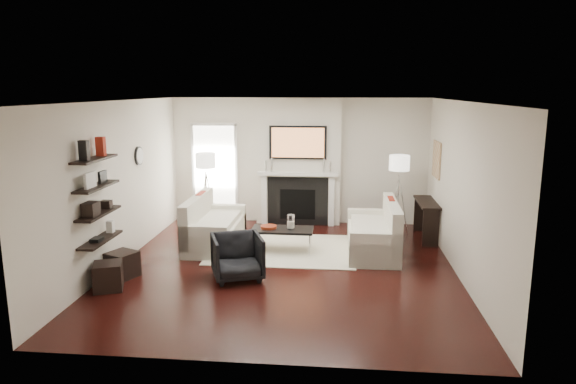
# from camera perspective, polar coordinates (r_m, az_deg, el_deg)

# --- Properties ---
(room_envelope) EXTENTS (6.00, 6.00, 6.00)m
(room_envelope) POSITION_cam_1_polar(r_m,az_deg,el_deg) (8.15, -0.41, 0.54)
(room_envelope) COLOR black
(room_envelope) RESTS_ON ground
(chimney_breast) EXTENTS (1.80, 0.25, 2.70)m
(chimney_breast) POSITION_cam_1_polar(r_m,az_deg,el_deg) (10.98, 1.16, 3.37)
(chimney_breast) COLOR silver
(chimney_breast) RESTS_ON floor
(fireplace_surround) EXTENTS (1.30, 0.02, 1.04)m
(fireplace_surround) POSITION_cam_1_polar(r_m,az_deg,el_deg) (10.99, 1.09, -1.02)
(fireplace_surround) COLOR black
(fireplace_surround) RESTS_ON floor
(firebox) EXTENTS (0.75, 0.02, 0.65)m
(firebox) POSITION_cam_1_polar(r_m,az_deg,el_deg) (11.00, 1.09, -1.38)
(firebox) COLOR black
(firebox) RESTS_ON floor
(mantel_pilaster_l) EXTENTS (0.12, 0.08, 1.10)m
(mantel_pilaster_l) POSITION_cam_1_polar(r_m,az_deg,el_deg) (11.03, -2.65, -0.82)
(mantel_pilaster_l) COLOR white
(mantel_pilaster_l) RESTS_ON floor
(mantel_pilaster_r) EXTENTS (0.12, 0.08, 1.10)m
(mantel_pilaster_r) POSITION_cam_1_polar(r_m,az_deg,el_deg) (10.92, 4.85, -0.97)
(mantel_pilaster_r) COLOR white
(mantel_pilaster_r) RESTS_ON floor
(mantel_shelf) EXTENTS (1.70, 0.18, 0.07)m
(mantel_shelf) POSITION_cam_1_polar(r_m,az_deg,el_deg) (10.83, 1.08, 2.03)
(mantel_shelf) COLOR white
(mantel_shelf) RESTS_ON chimney_breast
(tv_body) EXTENTS (1.20, 0.06, 0.70)m
(tv_body) POSITION_cam_1_polar(r_m,az_deg,el_deg) (10.76, 1.11, 5.52)
(tv_body) COLOR black
(tv_body) RESTS_ON chimney_breast
(tv_screen) EXTENTS (1.10, 0.00, 0.62)m
(tv_screen) POSITION_cam_1_polar(r_m,az_deg,el_deg) (10.73, 1.09, 5.50)
(tv_screen) COLOR #BF723F
(tv_screen) RESTS_ON tv_body
(candlestick_l_tall) EXTENTS (0.04, 0.04, 0.30)m
(candlestick_l_tall) POSITION_cam_1_polar(r_m,az_deg,el_deg) (10.87, -1.81, 3.05)
(candlestick_l_tall) COLOR silver
(candlestick_l_tall) RESTS_ON mantel_shelf
(candlestick_l_short) EXTENTS (0.04, 0.04, 0.24)m
(candlestick_l_short) POSITION_cam_1_polar(r_m,az_deg,el_deg) (10.89, -2.48, 2.90)
(candlestick_l_short) COLOR silver
(candlestick_l_short) RESTS_ON mantel_shelf
(candlestick_r_tall) EXTENTS (0.04, 0.04, 0.30)m
(candlestick_r_tall) POSITION_cam_1_polar(r_m,az_deg,el_deg) (10.78, 4.01, 2.96)
(candlestick_r_tall) COLOR silver
(candlestick_r_tall) RESTS_ON mantel_shelf
(candlestick_r_short) EXTENTS (0.04, 0.04, 0.24)m
(candlestick_r_short) POSITION_cam_1_polar(r_m,az_deg,el_deg) (10.78, 4.70, 2.79)
(candlestick_r_short) COLOR silver
(candlestick_r_short) RESTS_ON mantel_shelf
(hallway_panel) EXTENTS (0.90, 0.02, 2.10)m
(hallway_panel) POSITION_cam_1_polar(r_m,az_deg,el_deg) (11.41, -8.11, 2.05)
(hallway_panel) COLOR white
(hallway_panel) RESTS_ON floor
(door_trim_l) EXTENTS (0.06, 0.06, 2.16)m
(door_trim_l) POSITION_cam_1_polar(r_m,az_deg,el_deg) (11.52, -10.45, 2.06)
(door_trim_l) COLOR white
(door_trim_l) RESTS_ON floor
(door_trim_r) EXTENTS (0.06, 0.06, 2.16)m
(door_trim_r) POSITION_cam_1_polar(r_m,az_deg,el_deg) (11.29, -5.76, 2.00)
(door_trim_r) COLOR white
(door_trim_r) RESTS_ON floor
(door_trim_top) EXTENTS (1.02, 0.06, 0.06)m
(door_trim_top) POSITION_cam_1_polar(r_m,az_deg,el_deg) (11.27, -8.28, 7.46)
(door_trim_top) COLOR white
(door_trim_top) RESTS_ON wall_back
(rug) EXTENTS (2.60, 2.00, 0.01)m
(rug) POSITION_cam_1_polar(r_m,az_deg,el_deg) (9.43, -0.55, -6.36)
(rug) COLOR beige
(rug) RESTS_ON floor
(loveseat_left_base) EXTENTS (0.85, 1.80, 0.42)m
(loveseat_left_base) POSITION_cam_1_polar(r_m,az_deg,el_deg) (9.72, -8.08, -4.69)
(loveseat_left_base) COLOR silver
(loveseat_left_base) RESTS_ON floor
(loveseat_left_back) EXTENTS (0.18, 1.80, 0.80)m
(loveseat_left_back) POSITION_cam_1_polar(r_m,az_deg,el_deg) (9.72, -10.06, -2.82)
(loveseat_left_back) COLOR silver
(loveseat_left_back) RESTS_ON floor
(loveseat_left_arm_n) EXTENTS (0.85, 0.18, 0.60)m
(loveseat_left_arm_n) POSITION_cam_1_polar(r_m,az_deg,el_deg) (8.94, -9.32, -5.56)
(loveseat_left_arm_n) COLOR silver
(loveseat_left_arm_n) RESTS_ON floor
(loveseat_left_arm_s) EXTENTS (0.85, 0.18, 0.60)m
(loveseat_left_arm_s) POSITION_cam_1_polar(r_m,az_deg,el_deg) (10.45, -7.06, -3.00)
(loveseat_left_arm_s) COLOR silver
(loveseat_left_arm_s) RESTS_ON floor
(loveseat_left_cushion) EXTENTS (0.63, 1.44, 0.10)m
(loveseat_left_cushion) POSITION_cam_1_polar(r_m,az_deg,el_deg) (9.64, -7.84, -3.22)
(loveseat_left_cushion) COLOR silver
(loveseat_left_cushion) RESTS_ON loveseat_left_base
(pillow_left_orange) EXTENTS (0.10, 0.42, 0.42)m
(pillow_left_orange) POSITION_cam_1_polar(r_m,az_deg,el_deg) (9.95, -9.64, -1.26)
(pillow_left_orange) COLOR maroon
(pillow_left_orange) RESTS_ON loveseat_left_cushion
(pillow_left_charcoal) EXTENTS (0.10, 0.40, 0.40)m
(pillow_left_charcoal) POSITION_cam_1_polar(r_m,az_deg,el_deg) (9.39, -10.59, -2.12)
(pillow_left_charcoal) COLOR black
(pillow_left_charcoal) RESTS_ON loveseat_left_cushion
(loveseat_right_base) EXTENTS (0.85, 1.80, 0.42)m
(loveseat_right_base) POSITION_cam_1_polar(r_m,az_deg,el_deg) (9.33, 9.33, -5.40)
(loveseat_right_base) COLOR silver
(loveseat_right_base) RESTS_ON floor
(loveseat_right_back) EXTENTS (0.18, 1.80, 0.80)m
(loveseat_right_back) POSITION_cam_1_polar(r_m,az_deg,el_deg) (9.28, 11.47, -3.56)
(loveseat_right_back) COLOR silver
(loveseat_right_back) RESTS_ON floor
(loveseat_right_arm_n) EXTENTS (0.85, 0.18, 0.60)m
(loveseat_right_arm_n) POSITION_cam_1_polar(r_m,az_deg,el_deg) (8.54, 9.69, -6.40)
(loveseat_right_arm_n) COLOR silver
(loveseat_right_arm_n) RESTS_ON floor
(loveseat_right_arm_s) EXTENTS (0.85, 0.18, 0.60)m
(loveseat_right_arm_s) POSITION_cam_1_polar(r_m,az_deg,el_deg) (10.09, 9.07, -3.59)
(loveseat_right_arm_s) COLOR silver
(loveseat_right_arm_s) RESTS_ON floor
(loveseat_right_cushion) EXTENTS (0.63, 1.44, 0.10)m
(loveseat_right_cushion) POSITION_cam_1_polar(r_m,az_deg,el_deg) (9.26, 9.08, -3.86)
(loveseat_right_cushion) COLOR silver
(loveseat_right_cushion) RESTS_ON loveseat_right_base
(pillow_right_orange) EXTENTS (0.10, 0.42, 0.42)m
(pillow_right_orange) POSITION_cam_1_polar(r_m,az_deg,el_deg) (9.52, 11.34, -1.91)
(pillow_right_orange) COLOR maroon
(pillow_right_orange) RESTS_ON loveseat_right_cushion
(pillow_right_charcoal) EXTENTS (0.10, 0.40, 0.40)m
(pillow_right_charcoal) POSITION_cam_1_polar(r_m,az_deg,el_deg) (8.94, 11.70, -2.85)
(pillow_right_charcoal) COLOR black
(pillow_right_charcoal) RESTS_ON loveseat_right_cushion
(coffee_table) EXTENTS (1.10, 0.55, 0.04)m
(coffee_table) POSITION_cam_1_polar(r_m,az_deg,el_deg) (9.23, -0.62, -4.22)
(coffee_table) COLOR black
(coffee_table) RESTS_ON floor
(coffee_leg_nw) EXTENTS (0.02, 0.02, 0.38)m
(coffee_leg_nw) POSITION_cam_1_polar(r_m,az_deg,el_deg) (9.15, -3.90, -5.76)
(coffee_leg_nw) COLOR silver
(coffee_leg_nw) RESTS_ON floor
(coffee_leg_ne) EXTENTS (0.02, 0.02, 0.38)m
(coffee_leg_ne) POSITION_cam_1_polar(r_m,az_deg,el_deg) (9.04, 2.40, -5.95)
(coffee_leg_ne) COLOR silver
(coffee_leg_ne) RESTS_ON floor
(coffee_leg_sw) EXTENTS (0.02, 0.02, 0.38)m
(coffee_leg_sw) POSITION_cam_1_polar(r_m,az_deg,el_deg) (9.56, -3.47, -4.99)
(coffee_leg_sw) COLOR silver
(coffee_leg_sw) RESTS_ON floor
(coffee_leg_se) EXTENTS (0.02, 0.02, 0.38)m
(coffee_leg_se) POSITION_cam_1_polar(r_m,az_deg,el_deg) (9.46, 2.55, -5.16)
(coffee_leg_se) COLOR silver
(coffee_leg_se) RESTS_ON floor
(hurricane_glass) EXTENTS (0.14, 0.14, 0.24)m
(hurricane_glass) POSITION_cam_1_polar(r_m,az_deg,el_deg) (9.17, 0.31, -3.28)
(hurricane_glass) COLOR white
(hurricane_glass) RESTS_ON coffee_table
(hurricane_candle) EXTENTS (0.09, 0.09, 0.13)m
(hurricane_candle) POSITION_cam_1_polar(r_m,az_deg,el_deg) (9.19, 0.31, -3.67)
(hurricane_candle) COLOR white
(hurricane_candle) RESTS_ON coffee_table
(copper_bowl) EXTENTS (0.29, 0.29, 0.05)m
(copper_bowl) POSITION_cam_1_polar(r_m,az_deg,el_deg) (9.25, -2.17, -3.90)
(copper_bowl) COLOR #B73D1E
(copper_bowl) RESTS_ON coffee_table
(armchair) EXTENTS (0.93, 0.90, 0.76)m
(armchair) POSITION_cam_1_polar(r_m,az_deg,el_deg) (7.98, -5.65, -6.96)
(armchair) COLOR black
(armchair) RESTS_ON floor
(lamp_left_post) EXTENTS (0.02, 0.02, 1.20)m
(lamp_left_post) POSITION_cam_1_polar(r_m,az_deg,el_deg) (10.75, -9.02, -1.00)
(lamp_left_post) COLOR silver
(lamp_left_post) RESTS_ON floor
(lamp_left_shade) EXTENTS (0.40, 0.40, 0.30)m
(lamp_left_shade) POSITION_cam_1_polar(r_m,az_deg,el_deg) (10.60, -9.16, 3.49)
(lamp_left_shade) COLOR white
(lamp_left_shade) RESTS_ON lamp_left_post
(lamp_left_leg_a) EXTENTS (0.25, 0.02, 1.23)m
(lamp_left_leg_a) POSITION_cam_1_polar(r_m,az_deg,el_deg) (10.72, -8.45, -1.02)
(lamp_left_leg_a) COLOR silver
(lamp_left_leg_a) RESTS_ON floor
(lamp_left_leg_b) EXTENTS (0.14, 0.22, 1.23)m
(lamp_left_leg_b) POSITION_cam_1_polar(r_m,az_deg,el_deg) (10.86, -9.17, -0.89)
(lamp_left_leg_b) COLOR silver
(lamp_left_leg_b) RESTS_ON floor
(lamp_left_leg_c) EXTENTS (0.14, 0.22, 1.23)m
(lamp_left_leg_c) POSITION_cam_1_polar(r_m,az_deg,el_deg) (10.68, -9.43, -1.10)
(lamp_left_leg_c) COLOR silver
(lamp_left_leg_c) RESTS_ON floor
(lamp_right_post) EXTENTS (0.02, 0.02, 1.20)m
(lamp_right_post) POSITION_cam_1_polar(r_m,az_deg,el_deg) (10.51, 12.08, -1.40)
(lamp_right_post) COLOR silver
(lamp_right_post) RESTS_ON floor
(lamp_right_shade) EXTENTS (0.40, 0.40, 0.30)m
(lamp_right_shade) POSITION_cam_1_polar(r_m,az_deg,el_deg) (10.36, 12.28, 3.19)
(lamp_right_shade) COLOR white
(lamp_right_shade) RESTS_ON lamp_right_post
(lamp_right_leg_a) EXTENTS (0.25, 0.02, 1.23)m
(lamp_right_leg_a) POSITION_cam_1_polar(r_m,az_deg,el_deg) (10.52, 12.68, -1.41)
(lamp_right_leg_a) COLOR silver
(lamp_right_leg_a) RESTS_ON floor
(lamp_right_leg_b) EXTENTS (0.14, 0.22, 1.23)m
(lamp_right_leg_b) POSITION_cam_1_polar(r_m,az_deg,el_deg) (10.60, 11.73, -1.28)
(lamp_right_leg_b) COLOR silver
(lamp_right_leg_b) RESTS_ON floor
(lamp_right_leg_c) EXTENTS (0.14, 0.22, 1.23)m
(lamp_right_leg_c) POSITION_cam_1_polar(r_m,az_deg,el_deg) (10.41, 11.84, -1.51)
(lamp_right_leg_c) COLOR silver
(lamp_right_leg_c) RESTS_ON floor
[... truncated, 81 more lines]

